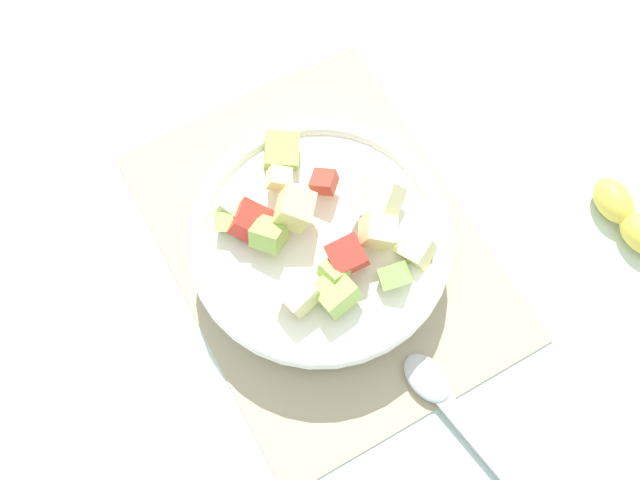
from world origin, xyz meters
The scene contains 4 objects.
ground_plane centered at (0.00, 0.00, 0.00)m, with size 2.40×2.40×0.00m, color silver.
placemat centered at (0.00, 0.00, 0.00)m, with size 0.41×0.31×0.01m, color tan.
salad_bowl centered at (-0.01, 0.01, 0.04)m, with size 0.26×0.26×0.11m.
serving_spoon centered at (-0.22, -0.03, 0.01)m, with size 0.21×0.06×0.01m.
Camera 1 is at (-0.21, 0.12, 0.71)m, focal length 39.15 mm.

